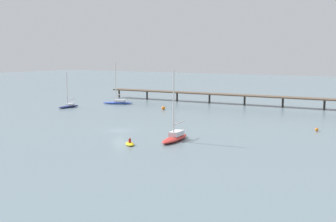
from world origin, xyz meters
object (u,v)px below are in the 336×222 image
(mooring_buoy_far, at_px, (163,108))
(mooring_buoy_inner, at_px, (317,130))
(sailboat_red, at_px, (175,136))
(dinghy_yellow, at_px, (130,144))
(sailboat_blue, at_px, (118,102))
(sailboat_navy, at_px, (69,105))
(pier, at_px, (279,93))

(mooring_buoy_far, relative_size, mooring_buoy_inner, 1.51)
(sailboat_red, xyz_separation_m, dinghy_yellow, (-3.96, -6.09, -0.45))
(mooring_buoy_far, xyz_separation_m, mooring_buoy_inner, (36.69, -10.78, -0.14))
(sailboat_blue, relative_size, mooring_buoy_inner, 19.12)
(sailboat_blue, xyz_separation_m, mooring_buoy_inner, (52.97, -14.95, -0.32))
(sailboat_navy, bearing_deg, sailboat_red, -27.44)
(mooring_buoy_inner, bearing_deg, dinghy_yellow, -129.22)
(sailboat_navy, height_order, sailboat_red, sailboat_red)
(sailboat_red, distance_m, mooring_buoy_inner, 25.23)
(sailboat_navy, bearing_deg, pier, 32.37)
(mooring_buoy_far, bearing_deg, sailboat_blue, 165.64)
(pier, distance_m, dinghy_yellow, 55.47)
(sailboat_blue, relative_size, dinghy_yellow, 4.06)
(sailboat_blue, xyz_separation_m, sailboat_navy, (-5.48, -12.23, -0.04))
(mooring_buoy_far, bearing_deg, sailboat_red, -55.97)
(sailboat_navy, bearing_deg, sailboat_blue, 65.85)
(pier, height_order, mooring_buoy_far, pier)
(mooring_buoy_far, bearing_deg, mooring_buoy_inner, -16.38)
(sailboat_blue, xyz_separation_m, mooring_buoy_far, (16.28, -4.17, -0.18))
(dinghy_yellow, bearing_deg, mooring_buoy_inner, 50.78)
(pier, xyz_separation_m, sailboat_blue, (-37.56, -15.05, -2.88))
(sailboat_navy, bearing_deg, mooring_buoy_inner, -2.66)
(pier, distance_m, sailboat_blue, 40.57)
(sailboat_blue, relative_size, mooring_buoy_far, 12.67)
(dinghy_yellow, bearing_deg, mooring_buoy_far, 114.25)
(dinghy_yellow, bearing_deg, sailboat_red, 56.94)
(sailboat_navy, relative_size, mooring_buoy_inner, 14.99)
(pier, xyz_separation_m, sailboat_red, (-1.14, -49.05, -2.81))
(sailboat_navy, xyz_separation_m, mooring_buoy_far, (21.76, 8.07, -0.14))
(pier, xyz_separation_m, dinghy_yellow, (-5.10, -55.14, -3.27))
(dinghy_yellow, distance_m, mooring_buoy_far, 39.39)
(dinghy_yellow, bearing_deg, sailboat_navy, 143.72)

